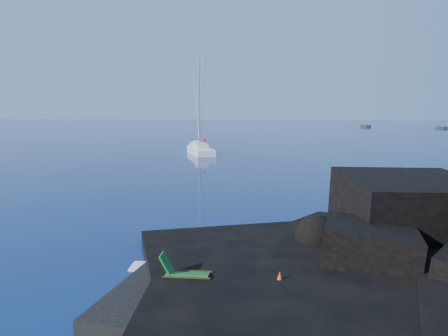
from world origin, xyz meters
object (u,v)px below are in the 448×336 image
at_px(sailboat, 200,154).
at_px(distant_boat_a, 365,127).
at_px(sunbather, 242,289).
at_px(deck_chair, 188,268).
at_px(marker_cone, 280,280).
at_px(distant_boat_b, 441,128).

height_order(sailboat, distant_boat_a, sailboat).
xyz_separation_m(sunbather, distant_boat_a, (24.61, 124.70, -0.52)).
distance_m(deck_chair, marker_cone, 2.78).
height_order(deck_chair, marker_cone, deck_chair).
xyz_separation_m(deck_chair, distant_boat_b, (45.61, 117.18, -0.86)).
distance_m(deck_chair, distant_boat_a, 126.97).
distance_m(sunbather, distant_boat_a, 127.10).
distance_m(sunbather, marker_cone, 1.21).
bearing_deg(sunbather, deck_chair, 168.78).
bearing_deg(sailboat, sunbather, -98.50).
relative_size(sailboat, distant_boat_b, 2.88).
bearing_deg(distant_boat_b, distant_boat_a, 146.45).
bearing_deg(sunbather, marker_cone, 32.94).
bearing_deg(sailboat, distant_boat_a, 46.46).
height_order(sailboat, deck_chair, sailboat).
height_order(distant_boat_a, distant_boat_b, distant_boat_a).
xyz_separation_m(sunbather, marker_cone, (1.06, 0.57, 0.10)).
distance_m(deck_chair, distant_boat_b, 125.74).
height_order(sunbather, distant_boat_b, sunbather).
relative_size(distant_boat_a, distant_boat_b, 1.17).
bearing_deg(deck_chair, marker_cone, -0.92).
height_order(sailboat, sunbather, sailboat).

